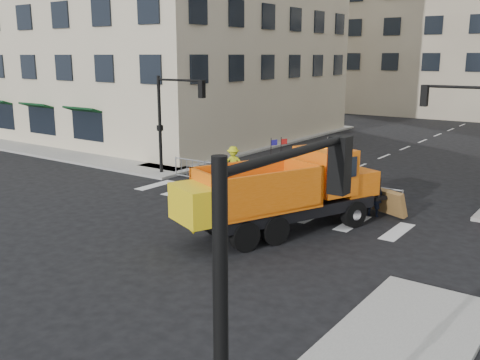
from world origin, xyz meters
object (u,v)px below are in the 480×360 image
Objects in this scene: plow_truck at (282,190)px; cop_c at (353,192)px; cop_a at (374,193)px; cop_b at (347,196)px; worker at (233,163)px.

cop_c is (1.02, 4.05, -0.75)m from plow_truck.
cop_a is at bearing 106.71° from cop_c.
plow_truck reaches higher than cop_a.
cop_c is at bearing 8.22° from plow_truck.
plow_truck reaches higher than cop_b.
cop_a is at bearing -4.34° from plow_truck.
plow_truck is 5.37× the size of worker.
plow_truck is 5.53× the size of cop_b.
cop_a is 0.98m from cop_c.
cop_b is 1.01× the size of cop_c.
cop_c is (-0.10, 0.85, -0.01)m from cop_b.
cop_c is 0.96× the size of worker.
cop_b is (1.13, 3.20, -0.74)m from plow_truck.
worker is (-6.13, 5.26, -0.57)m from plow_truck.
cop_c is at bearing -70.11° from cop_b.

